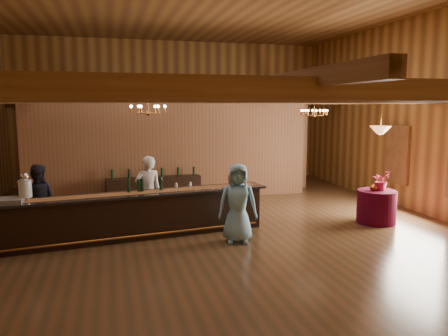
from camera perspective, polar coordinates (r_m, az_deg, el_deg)
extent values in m
plane|color=brown|center=(10.99, -1.41, -7.73)|extent=(14.00, 14.00, 0.00)
cube|color=#B6823D|center=(17.47, -6.81, 7.23)|extent=(12.00, 0.10, 5.50)
cube|color=#B6823D|center=(4.11, 21.76, 4.04)|extent=(12.00, 0.10, 5.50)
cube|color=#B6823D|center=(13.31, 24.72, 6.29)|extent=(0.10, 14.00, 5.50)
cube|color=#A06A42|center=(5.38, 12.37, 10.05)|extent=(11.90, 0.20, 0.28)
cube|color=#A06A42|center=(7.69, 3.76, 9.58)|extent=(11.90, 0.20, 0.28)
cube|color=#A06A42|center=(10.09, -0.81, 9.24)|extent=(11.90, 0.20, 0.28)
cube|color=#A06A42|center=(12.53, -3.61, 9.00)|extent=(11.90, 0.20, 0.28)
cube|color=#A06A42|center=(14.99, -5.49, 8.83)|extent=(11.90, 0.20, 0.28)
cube|color=#A06A42|center=(17.27, -6.74, 8.71)|extent=(11.90, 0.20, 0.28)
cube|color=#A06A42|center=(10.50, -26.46, 9.13)|extent=(0.18, 13.90, 0.22)
cube|color=#A06A42|center=(10.58, -1.48, 9.94)|extent=(0.18, 13.90, 0.22)
cube|color=#A06A42|center=(12.42, 19.45, 9.22)|extent=(0.18, 13.90, 0.22)
cube|color=#A06A42|center=(15.00, -22.63, 2.13)|extent=(0.20, 0.20, 3.20)
cube|color=#A06A42|center=(16.40, 10.32, 3.08)|extent=(0.20, 0.20, 3.20)
cube|color=brown|center=(14.00, -6.75, 2.11)|extent=(9.00, 0.18, 3.10)
cube|color=white|center=(14.14, 21.71, 1.65)|extent=(0.12, 1.05, 1.75)
cube|color=black|center=(16.35, -2.47, -0.52)|extent=(1.20, 0.60, 1.10)
cube|color=brown|center=(15.99, -13.03, -1.10)|extent=(1.00, 0.60, 1.00)
cube|color=black|center=(10.26, -11.15, -6.19)|extent=(5.95, 1.42, 0.99)
cube|color=black|center=(10.15, -11.23, -3.36)|extent=(6.26, 1.59, 0.05)
cube|color=maroon|center=(10.14, -11.23, -3.19)|extent=(5.82, 1.16, 0.01)
cylinder|color=#BD6D30|center=(9.97, -10.94, -8.67)|extent=(5.68, 0.81, 0.05)
cylinder|color=silver|center=(10.01, -24.46, -3.72)|extent=(0.18, 0.18, 0.08)
cylinder|color=silver|center=(9.97, -24.54, -2.48)|extent=(0.26, 0.26, 0.36)
sphere|color=silver|center=(9.93, -24.62, -1.06)|extent=(0.18, 0.18, 0.18)
cube|color=gray|center=(9.93, -26.14, -3.85)|extent=(0.50, 0.50, 0.10)
cube|color=brown|center=(10.75, 0.77, -1.62)|extent=(0.06, 0.06, 0.30)
cube|color=brown|center=(10.82, 2.20, -1.55)|extent=(0.06, 0.06, 0.30)
cylinder|color=brown|center=(10.78, 1.49, -1.43)|extent=(0.24, 0.24, 0.24)
cylinder|color=black|center=(10.20, -12.35, -2.34)|extent=(0.07, 0.07, 0.30)
cylinder|color=black|center=(10.24, -11.05, -2.25)|extent=(0.07, 0.07, 0.30)
cylinder|color=black|center=(10.25, -10.65, -2.23)|extent=(0.07, 0.07, 0.30)
cylinder|color=black|center=(10.35, -8.25, -2.08)|extent=(0.07, 0.07, 0.30)
cube|color=black|center=(13.74, -9.09, -2.87)|extent=(2.93, 0.72, 0.82)
cylinder|color=#470318|center=(11.96, 19.29, -4.79)|extent=(0.99, 0.99, 0.85)
cylinder|color=#BD6D30|center=(10.17, -9.88, 8.10)|extent=(0.02, 0.02, 0.36)
sphere|color=#BD6D30|center=(10.18, -9.85, 7.08)|extent=(0.12, 0.12, 0.12)
torus|color=#BD6D30|center=(10.17, -9.87, 7.64)|extent=(0.80, 0.80, 0.04)
cylinder|color=#BD6D30|center=(13.62, 11.71, 7.75)|extent=(0.02, 0.02, 0.49)
sphere|color=#BD6D30|center=(13.62, 11.68, 6.73)|extent=(0.12, 0.12, 0.12)
torus|color=#BD6D30|center=(13.62, 11.70, 7.15)|extent=(0.80, 0.80, 0.04)
cylinder|color=#BD6D30|center=(11.68, 19.83, 6.65)|extent=(0.02, 0.02, 0.80)
cone|color=#EE8350|center=(11.69, 19.74, 4.69)|extent=(0.52, 0.52, 0.20)
imported|color=white|center=(10.91, -9.88, -3.12)|extent=(0.71, 0.52, 1.80)
imported|color=#21202E|center=(11.01, -23.15, -3.88)|extent=(0.84, 0.66, 1.67)
imported|color=#7AB8DA|center=(9.65, 1.80, -4.61)|extent=(0.97, 0.75, 1.76)
imported|color=#346F22|center=(15.17, 4.68, -0.80)|extent=(0.74, 0.60, 1.32)
imported|color=#C1284D|center=(11.89, 19.83, -1.52)|extent=(0.56, 0.52, 0.52)
imported|color=#BD6D30|center=(11.79, 18.95, -2.04)|extent=(0.19, 0.19, 0.32)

